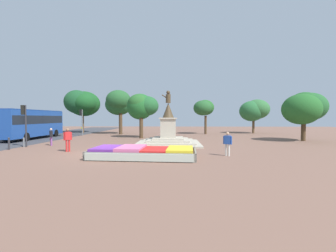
{
  "coord_description": "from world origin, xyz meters",
  "views": [
    {
      "loc": [
        4.99,
        -14.99,
        2.48
      ],
      "look_at": [
        4.42,
        3.01,
        1.78
      ],
      "focal_mm": 24.0,
      "sensor_mm": 36.0,
      "label": 1
    }
  ],
  "objects_px": {
    "traffic_light_mid_block": "(24,118)",
    "traffic_light_far_corner": "(81,118)",
    "pedestrian_near_planter": "(228,142)",
    "kerb_bollard_north": "(24,142)",
    "flower_planter": "(143,153)",
    "kerb_bollard_mid_b": "(9,143)",
    "pedestrian_with_handbag": "(51,136)",
    "pedestrian_crossing_plaza": "(68,138)",
    "city_bus": "(32,122)",
    "statue_monument": "(168,136)"
  },
  "relations": [
    {
      "from": "statue_monument",
      "to": "pedestrian_with_handbag",
      "type": "distance_m",
      "value": 10.36
    },
    {
      "from": "pedestrian_near_planter",
      "to": "kerb_bollard_north",
      "type": "bearing_deg",
      "value": 166.43
    },
    {
      "from": "pedestrian_crossing_plaza",
      "to": "kerb_bollard_mid_b",
      "type": "height_order",
      "value": "pedestrian_crossing_plaza"
    },
    {
      "from": "pedestrian_near_planter",
      "to": "kerb_bollard_mid_b",
      "type": "xyz_separation_m",
      "value": [
        -16.06,
        2.29,
        -0.38
      ]
    },
    {
      "from": "traffic_light_far_corner",
      "to": "pedestrian_near_planter",
      "type": "distance_m",
      "value": 22.38
    },
    {
      "from": "traffic_light_far_corner",
      "to": "pedestrian_crossing_plaza",
      "type": "distance_m",
      "value": 14.94
    },
    {
      "from": "traffic_light_far_corner",
      "to": "city_bus",
      "type": "height_order",
      "value": "traffic_light_far_corner"
    },
    {
      "from": "traffic_light_mid_block",
      "to": "kerb_bollard_north",
      "type": "distance_m",
      "value": 2.03
    },
    {
      "from": "city_bus",
      "to": "kerb_bollard_mid_b",
      "type": "height_order",
      "value": "city_bus"
    },
    {
      "from": "traffic_light_mid_block",
      "to": "traffic_light_far_corner",
      "type": "bearing_deg",
      "value": 90.67
    },
    {
      "from": "statue_monument",
      "to": "city_bus",
      "type": "bearing_deg",
      "value": 163.66
    },
    {
      "from": "pedestrian_with_handbag",
      "to": "pedestrian_crossing_plaza",
      "type": "height_order",
      "value": "pedestrian_crossing_plaza"
    },
    {
      "from": "flower_planter",
      "to": "kerb_bollard_mid_b",
      "type": "xyz_separation_m",
      "value": [
        -10.72,
        2.98,
        0.2
      ]
    },
    {
      "from": "kerb_bollard_north",
      "to": "traffic_light_far_corner",
      "type": "bearing_deg",
      "value": 90.2
    },
    {
      "from": "kerb_bollard_mid_b",
      "to": "kerb_bollard_north",
      "type": "xyz_separation_m",
      "value": [
        0.09,
        1.56,
        -0.08
      ]
    },
    {
      "from": "flower_planter",
      "to": "city_bus",
      "type": "distance_m",
      "value": 18.65
    },
    {
      "from": "traffic_light_far_corner",
      "to": "city_bus",
      "type": "relative_size",
      "value": 0.37
    },
    {
      "from": "statue_monument",
      "to": "pedestrian_near_planter",
      "type": "xyz_separation_m",
      "value": [
        3.99,
        -6.24,
        0.1
      ]
    },
    {
      "from": "flower_planter",
      "to": "pedestrian_crossing_plaza",
      "type": "distance_m",
      "value": 6.21
    },
    {
      "from": "kerb_bollard_north",
      "to": "pedestrian_near_planter",
      "type": "bearing_deg",
      "value": -13.57
    },
    {
      "from": "flower_planter",
      "to": "kerb_bollard_north",
      "type": "height_order",
      "value": "kerb_bollard_north"
    },
    {
      "from": "city_bus",
      "to": "kerb_bollard_north",
      "type": "xyz_separation_m",
      "value": [
        3.9,
        -7.04,
        -1.49
      ]
    },
    {
      "from": "pedestrian_near_planter",
      "to": "pedestrian_crossing_plaza",
      "type": "height_order",
      "value": "pedestrian_crossing_plaza"
    },
    {
      "from": "traffic_light_far_corner",
      "to": "pedestrian_with_handbag",
      "type": "relative_size",
      "value": 2.31
    },
    {
      "from": "pedestrian_near_planter",
      "to": "traffic_light_mid_block",
      "type": "bearing_deg",
      "value": 166.33
    },
    {
      "from": "pedestrian_with_handbag",
      "to": "pedestrian_near_planter",
      "type": "distance_m",
      "value": 15.1
    },
    {
      "from": "kerb_bollard_mid_b",
      "to": "kerb_bollard_north",
      "type": "distance_m",
      "value": 1.57
    },
    {
      "from": "statue_monument",
      "to": "kerb_bollard_north",
      "type": "distance_m",
      "value": 12.23
    },
    {
      "from": "kerb_bollard_north",
      "to": "pedestrian_crossing_plaza",
      "type": "bearing_deg",
      "value": -25.63
    },
    {
      "from": "flower_planter",
      "to": "pedestrian_crossing_plaza",
      "type": "height_order",
      "value": "pedestrian_crossing_plaza"
    },
    {
      "from": "statue_monument",
      "to": "kerb_bollard_north",
      "type": "xyz_separation_m",
      "value": [
        -11.99,
        -2.38,
        -0.36
      ]
    },
    {
      "from": "traffic_light_mid_block",
      "to": "city_bus",
      "type": "relative_size",
      "value": 0.37
    },
    {
      "from": "traffic_light_mid_block",
      "to": "traffic_light_far_corner",
      "type": "relative_size",
      "value": 0.99
    },
    {
      "from": "flower_planter",
      "to": "pedestrian_near_planter",
      "type": "height_order",
      "value": "pedestrian_near_planter"
    },
    {
      "from": "traffic_light_far_corner",
      "to": "city_bus",
      "type": "bearing_deg",
      "value": -129.63
    },
    {
      "from": "pedestrian_near_planter",
      "to": "kerb_bollard_north",
      "type": "xyz_separation_m",
      "value": [
        -15.98,
        3.86,
        -0.46
      ]
    },
    {
      "from": "city_bus",
      "to": "pedestrian_near_planter",
      "type": "relative_size",
      "value": 6.14
    },
    {
      "from": "statue_monument",
      "to": "pedestrian_with_handbag",
      "type": "bearing_deg",
      "value": -172.84
    },
    {
      "from": "pedestrian_with_handbag",
      "to": "traffic_light_far_corner",
      "type": "bearing_deg",
      "value": 99.38
    },
    {
      "from": "flower_planter",
      "to": "pedestrian_near_planter",
      "type": "relative_size",
      "value": 4.29
    },
    {
      "from": "traffic_light_far_corner",
      "to": "kerb_bollard_north",
      "type": "height_order",
      "value": "traffic_light_far_corner"
    },
    {
      "from": "traffic_light_far_corner",
      "to": "kerb_bollard_mid_b",
      "type": "relative_size",
      "value": 3.7
    },
    {
      "from": "city_bus",
      "to": "kerb_bollard_mid_b",
      "type": "bearing_deg",
      "value": -66.14
    },
    {
      "from": "statue_monument",
      "to": "kerb_bollard_north",
      "type": "height_order",
      "value": "statue_monument"
    },
    {
      "from": "statue_monument",
      "to": "traffic_light_far_corner",
      "type": "distance_m",
      "value": 15.3
    },
    {
      "from": "pedestrian_near_planter",
      "to": "kerb_bollard_mid_b",
      "type": "height_order",
      "value": "pedestrian_near_planter"
    },
    {
      "from": "kerb_bollard_north",
      "to": "flower_planter",
      "type": "bearing_deg",
      "value": -23.18
    },
    {
      "from": "kerb_bollard_mid_b",
      "to": "city_bus",
      "type": "bearing_deg",
      "value": 113.86
    },
    {
      "from": "flower_planter",
      "to": "traffic_light_mid_block",
      "type": "bearing_deg",
      "value": 156.6
    },
    {
      "from": "traffic_light_far_corner",
      "to": "pedestrian_near_planter",
      "type": "relative_size",
      "value": 2.28
    }
  ]
}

